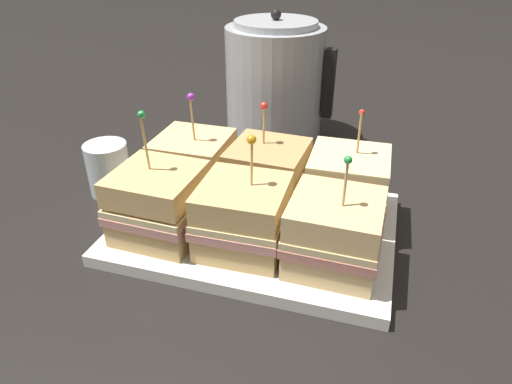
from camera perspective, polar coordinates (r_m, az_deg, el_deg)
ground_plane at (r=0.68m, az=-0.00°, el=-5.01°), size 6.00×6.00×0.00m
serving_platter at (r=0.67m, az=-0.00°, el=-4.39°), size 0.39×0.28×0.02m
sandwich_front_left at (r=0.63m, az=-12.06°, el=-1.42°), size 0.12×0.12×0.18m
sandwich_front_center at (r=0.60m, az=-1.35°, el=-3.14°), size 0.12×0.12×0.16m
sandwich_front_right at (r=0.58m, az=9.76°, el=-5.06°), size 0.12×0.12×0.16m
sandwich_back_left at (r=0.73m, az=-7.79°, el=3.45°), size 0.12×0.12×0.17m
sandwich_back_center at (r=0.70m, az=1.38°, el=2.23°), size 0.12×0.12×0.16m
sandwich_back_right at (r=0.68m, az=11.33°, el=0.82°), size 0.12×0.12×0.16m
kettle_steel at (r=0.95m, az=2.38°, el=13.52°), size 0.22×0.20×0.26m
drinking_glass at (r=0.80m, az=-17.95°, el=2.78°), size 0.07×0.07×0.09m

